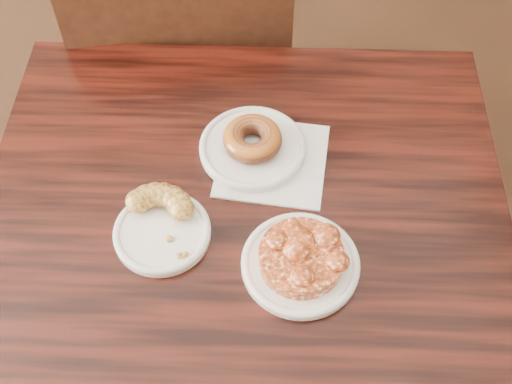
{
  "coord_description": "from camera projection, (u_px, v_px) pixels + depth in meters",
  "views": [
    {
      "loc": [
        0.03,
        -0.62,
        1.6
      ],
      "look_at": [
        0.11,
        -0.07,
        0.8
      ],
      "focal_mm": 45.0,
      "sensor_mm": 36.0,
      "label": 1
    }
  ],
  "objects": [
    {
      "name": "plate_donut",
      "position": [
        252.0,
        148.0,
        1.08
      ],
      "size": [
        0.18,
        0.18,
        0.01
      ],
      "primitive_type": "cylinder",
      "color": "silver",
      "rests_on": "napkin"
    },
    {
      "name": "floor",
      "position": [
        210.0,
        354.0,
        1.66
      ],
      "size": [
        5.0,
        5.0,
        0.0
      ],
      "primitive_type": "plane",
      "color": "black",
      "rests_on": "ground"
    },
    {
      "name": "napkin",
      "position": [
        272.0,
        161.0,
        1.07
      ],
      "size": [
        0.22,
        0.22,
        0.0
      ],
      "primitive_type": "cube",
      "rotation": [
        0.0,
        0.0,
        -0.29
      ],
      "color": "white",
      "rests_on": "cafe_table"
    },
    {
      "name": "cafe_table",
      "position": [
        245.0,
        330.0,
        1.3
      ],
      "size": [
        0.98,
        0.98,
        0.75
      ],
      "primitive_type": "cube",
      "rotation": [
        0.0,
        0.0,
        -0.17
      ],
      "color": "black",
      "rests_on": "floor"
    },
    {
      "name": "plate_cruller",
      "position": [
        162.0,
        233.0,
        0.98
      ],
      "size": [
        0.15,
        0.15,
        0.01
      ],
      "primitive_type": "cylinder",
      "color": "white",
      "rests_on": "cafe_table"
    },
    {
      "name": "cruller_fragment",
      "position": [
        160.0,
        224.0,
        0.96
      ],
      "size": [
        0.13,
        0.13,
        0.04
      ],
      "primitive_type": null,
      "color": "brown",
      "rests_on": "plate_cruller"
    },
    {
      "name": "apple_fritter",
      "position": [
        301.0,
        255.0,
        0.93
      ],
      "size": [
        0.17,
        0.17,
        0.04
      ],
      "primitive_type": null,
      "color": "#4D1D08",
      "rests_on": "plate_fritter"
    },
    {
      "name": "glazed_donut",
      "position": [
        252.0,
        139.0,
        1.06
      ],
      "size": [
        0.1,
        0.1,
        0.03
      ],
      "primitive_type": "torus",
      "color": "brown",
      "rests_on": "plate_donut"
    },
    {
      "name": "chair_far",
      "position": [
        186.0,
        72.0,
        1.62
      ],
      "size": [
        0.48,
        0.48,
        0.9
      ],
      "primitive_type": null,
      "rotation": [
        0.0,
        0.0,
        3.14
      ],
      "color": "black",
      "rests_on": "floor"
    },
    {
      "name": "plate_fritter",
      "position": [
        300.0,
        264.0,
        0.95
      ],
      "size": [
        0.18,
        0.18,
        0.01
      ],
      "primitive_type": "cylinder",
      "color": "white",
      "rests_on": "cafe_table"
    }
  ]
}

